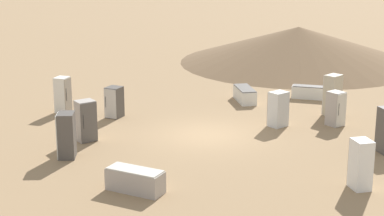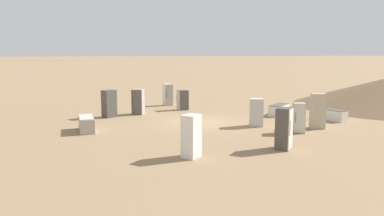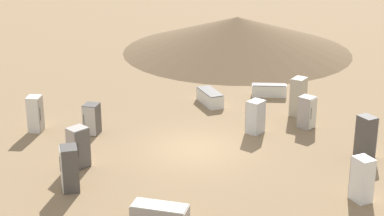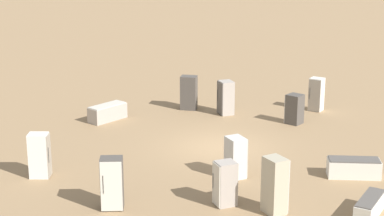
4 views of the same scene
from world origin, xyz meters
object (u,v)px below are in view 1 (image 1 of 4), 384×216
discarded_fridge_1 (245,95)px  discarded_fridge_6 (361,164)px  discarded_fridge_2 (336,109)px  discarded_fridge_3 (135,180)px  discarded_fridge_10 (310,92)px  discarded_fridge_4 (278,109)px  discarded_fridge_7 (86,121)px  discarded_fridge_0 (66,135)px  discarded_fridge_5 (114,102)px  discarded_fridge_9 (332,95)px  discarded_fridge_11 (63,95)px

discarded_fridge_1 → discarded_fridge_6: 11.69m
discarded_fridge_2 → discarded_fridge_6: bearing=47.5°
discarded_fridge_3 → discarded_fridge_10: size_ratio=1.02×
discarded_fridge_2 → discarded_fridge_10: size_ratio=0.80×
discarded_fridge_1 → discarded_fridge_6: bearing=94.1°
discarded_fridge_4 → discarded_fridge_6: (-5.05, 5.24, 0.07)m
discarded_fridge_4 → discarded_fridge_7: size_ratio=0.92×
discarded_fridge_2 → discarded_fridge_3: (3.39, 10.48, -0.38)m
discarded_fridge_6 → discarded_fridge_7: bearing=139.1°
discarded_fridge_2 → discarded_fridge_0: bearing=-16.1°
discarded_fridge_5 → discarded_fridge_9: discarded_fridge_9 is taller
discarded_fridge_1 → discarded_fridge_2: size_ratio=1.28×
discarded_fridge_1 → discarded_fridge_5: bearing=14.3°
discarded_fridge_2 → discarded_fridge_4: (2.15, 1.35, 0.01)m
discarded_fridge_1 → discarded_fridge_7: discarded_fridge_7 is taller
discarded_fridge_6 → discarded_fridge_9: (3.57, -8.15, 0.11)m
discarded_fridge_2 → discarded_fridge_6: 7.20m
discarded_fridge_3 → discarded_fridge_7: bearing=52.1°
discarded_fridge_6 → discarded_fridge_11: discarded_fridge_6 is taller
discarded_fridge_3 → discarded_fridge_6: (-6.30, -3.89, 0.46)m
discarded_fridge_2 → discarded_fridge_5: bearing=-44.3°
discarded_fridge_5 → discarded_fridge_0: bearing=104.2°
discarded_fridge_2 → discarded_fridge_9: discarded_fridge_9 is taller
discarded_fridge_7 → discarded_fridge_9: size_ratio=0.88×
discarded_fridge_0 → discarded_fridge_3: bearing=-141.7°
discarded_fridge_9 → discarded_fridge_10: discarded_fridge_9 is taller
discarded_fridge_3 → discarded_fridge_7: (4.74, -3.39, 0.46)m
discarded_fridge_6 → discarded_fridge_10: bearing=73.9°
discarded_fridge_3 → discarded_fridge_5: discarded_fridge_5 is taller
discarded_fridge_0 → discarded_fridge_4: (-5.36, -7.67, -0.09)m
discarded_fridge_11 → discarded_fridge_7: bearing=39.9°
discarded_fridge_0 → discarded_fridge_7: (0.63, -1.94, -0.02)m
discarded_fridge_5 → discarded_fridge_7: (-1.07, 3.36, 0.13)m
discarded_fridge_2 → discarded_fridge_5: size_ratio=1.08×
discarded_fridge_1 → discarded_fridge_10: discarded_fridge_1 is taller
discarded_fridge_9 → discarded_fridge_3: bearing=-176.5°
discarded_fridge_4 → discarded_fridge_11: bearing=127.6°
discarded_fridge_0 → discarded_fridge_10: 13.89m
discarded_fridge_3 → discarded_fridge_6: size_ratio=1.15×
discarded_fridge_1 → discarded_fridge_3: 12.42m
discarded_fridge_7 → discarded_fridge_6: bearing=119.2°
discarded_fridge_2 → discarded_fridge_4: size_ratio=0.98×
discarded_fridge_1 → discarded_fridge_3: size_ratio=1.00×
discarded_fridge_10 → discarded_fridge_2: bearing=19.1°
discarded_fridge_1 → discarded_fridge_11: bearing=2.5°
discarded_fridge_2 → discarded_fridge_5: discarded_fridge_2 is taller
discarded_fridge_6 → discarded_fridge_5: bearing=123.2°
discarded_fridge_0 → discarded_fridge_1: bearing=-44.2°
discarded_fridge_11 → discarded_fridge_9: bearing=105.3°
discarded_fridge_5 → discarded_fridge_9: bearing=-151.8°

